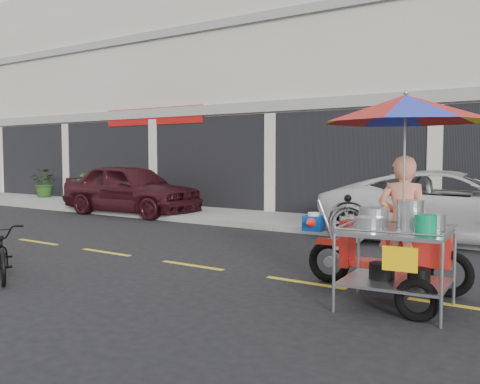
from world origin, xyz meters
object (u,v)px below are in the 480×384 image
Objects in this scene: white_pickup at (454,207)px; food_vendor_rig at (401,171)px; near_bicycle at (1,251)px; maroon_sedan at (131,189)px.

food_vendor_rig is (0.49, -4.84, 0.84)m from white_pickup.
food_vendor_rig is at bearing -39.96° from near_bicycle.
food_vendor_rig reaches higher than maroon_sedan.
food_vendor_rig is at bearing 176.95° from white_pickup.
maroon_sedan reaches higher than near_bicycle.
near_bicycle is at bearing -163.06° from food_vendor_rig.
maroon_sedan reaches higher than white_pickup.
near_bicycle is at bearing 138.04° from white_pickup.
food_vendor_rig reaches higher than white_pickup.
near_bicycle is 0.59× the size of food_vendor_rig.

